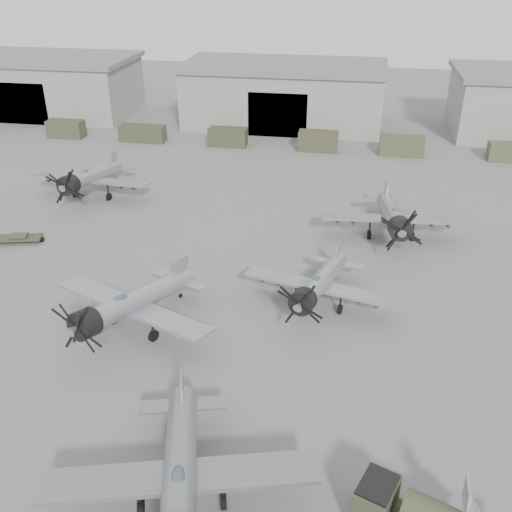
{
  "coord_description": "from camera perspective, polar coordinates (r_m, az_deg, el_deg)",
  "views": [
    {
      "loc": [
        10.31,
        -21.82,
        23.34
      ],
      "look_at": [
        3.81,
        15.86,
        2.5
      ],
      "focal_mm": 40.0,
      "sensor_mm": 36.0,
      "label": 1
    }
  ],
  "objects": [
    {
      "name": "aircraft_far_1",
      "position": [
        51.89,
        13.56,
        3.86
      ],
      "size": [
        12.78,
        11.5,
        5.09
      ],
      "rotation": [
        0.0,
        0.0,
        0.09
      ],
      "color": "gray",
      "rests_on": "ground"
    },
    {
      "name": "support_truck_6",
      "position": [
        77.68,
        24.22,
        9.44
      ],
      "size": [
        5.63,
        2.2,
        2.16
      ],
      "primitive_type": "cube",
      "color": "#434930",
      "rests_on": "ground"
    },
    {
      "name": "support_truck_5",
      "position": [
        75.41,
        14.35,
        10.64
      ],
      "size": [
        5.51,
        2.2,
        2.41
      ],
      "primitive_type": "cube",
      "color": "#3F452D",
      "rests_on": "ground"
    },
    {
      "name": "support_truck_1",
      "position": [
        84.69,
        -18.47,
        11.98
      ],
      "size": [
        4.95,
        2.2,
        2.32
      ],
      "primitive_type": "cube",
      "color": "#3A3D28",
      "rests_on": "ground"
    },
    {
      "name": "hangar_left",
      "position": [
        98.55,
        -20.6,
        15.77
      ],
      "size": [
        29.0,
        14.8,
        8.7
      ],
      "color": "gray",
      "rests_on": "ground"
    },
    {
      "name": "support_truck_4",
      "position": [
        75.26,
        6.23,
        11.36
      ],
      "size": [
        5.05,
        2.2,
        2.5
      ],
      "primitive_type": "cube",
      "color": "#3B3C27",
      "rests_on": "ground"
    },
    {
      "name": "ground",
      "position": [
        33.57,
        -11.54,
        -16.2
      ],
      "size": [
        220.0,
        220.0,
        0.0
      ],
      "primitive_type": "plane",
      "color": "slate",
      "rests_on": "ground"
    },
    {
      "name": "aircraft_mid_1",
      "position": [
        39.15,
        -12.63,
        -4.78
      ],
      "size": [
        12.2,
        11.04,
        4.97
      ],
      "rotation": [
        0.0,
        0.0,
        -0.4
      ],
      "color": "#9A9EA3",
      "rests_on": "ground"
    },
    {
      "name": "support_truck_3",
      "position": [
        76.88,
        -2.83,
        11.8
      ],
      "size": [
        5.01,
        2.2,
        2.34
      ],
      "primitive_type": "cube",
      "color": "#363925",
      "rests_on": "ground"
    },
    {
      "name": "aircraft_far_0",
      "position": [
        61.73,
        -16.37,
        7.5
      ],
      "size": [
        12.76,
        11.48,
        5.09
      ],
      "rotation": [
        0.0,
        0.0,
        -0.07
      ],
      "color": "#9A9DA2",
      "rests_on": "ground"
    },
    {
      "name": "support_truck_2",
      "position": [
        80.22,
        -11.27,
        11.94
      ],
      "size": [
        6.16,
        2.2,
        2.15
      ],
      "primitive_type": "cube",
      "color": "#363B26",
      "rests_on": "ground"
    },
    {
      "name": "aircraft_near_1",
      "position": [
        27.7,
        -7.64,
        -21.12
      ],
      "size": [
        12.8,
        11.52,
        5.1
      ],
      "rotation": [
        0.0,
        0.0,
        0.27
      ],
      "color": "gray",
      "rests_on": "ground"
    },
    {
      "name": "aircraft_mid_2",
      "position": [
        41.03,
        6.23,
        -2.86
      ],
      "size": [
        11.31,
        10.18,
        4.5
      ],
      "rotation": [
        0.0,
        0.0,
        -0.24
      ],
      "color": "#9FA2A8",
      "rests_on": "ground"
    },
    {
      "name": "hangar_center",
      "position": [
        86.52,
        2.81,
        15.9
      ],
      "size": [
        29.0,
        14.8,
        8.7
      ],
      "color": "gray",
      "rests_on": "ground"
    }
  ]
}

